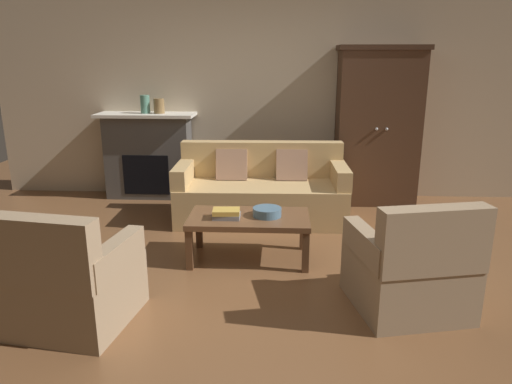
{
  "coord_description": "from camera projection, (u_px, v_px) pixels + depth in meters",
  "views": [
    {
      "loc": [
        0.19,
        -3.83,
        1.82
      ],
      "look_at": [
        -0.04,
        0.65,
        0.55
      ],
      "focal_mm": 33.51,
      "sensor_mm": 36.0,
      "label": 1
    }
  ],
  "objects": [
    {
      "name": "coffee_table",
      "position": [
        249.0,
        222.0,
        4.37
      ],
      "size": [
        1.1,
        0.6,
        0.42
      ],
      "color": "brown",
      "rests_on": "ground"
    },
    {
      "name": "ground_plane",
      "position": [
        257.0,
        272.0,
        4.19
      ],
      "size": [
        9.6,
        9.6,
        0.0
      ],
      "primitive_type": "plane",
      "color": "brown"
    },
    {
      "name": "fireplace",
      "position": [
        149.0,
        155.0,
        6.31
      ],
      "size": [
        1.26,
        0.48,
        1.12
      ],
      "color": "#4C4947",
      "rests_on": "ground"
    },
    {
      "name": "mantel_vase_bronze",
      "position": [
        159.0,
        106.0,
        6.11
      ],
      "size": [
        0.14,
        0.14,
        0.19
      ],
      "primitive_type": "cylinder",
      "color": "olive",
      "rests_on": "fireplace"
    },
    {
      "name": "dog",
      "position": [
        36.0,
        241.0,
        4.23
      ],
      "size": [
        0.4,
        0.5,
        0.39
      ],
      "color": "tan",
      "rests_on": "ground"
    },
    {
      "name": "mantel_vase_jade",
      "position": [
        145.0,
        104.0,
        6.12
      ],
      "size": [
        0.12,
        0.12,
        0.23
      ],
      "primitive_type": "cylinder",
      "color": "slate",
      "rests_on": "fireplace"
    },
    {
      "name": "couch",
      "position": [
        261.0,
        192.0,
        5.5
      ],
      "size": [
        1.94,
        0.89,
        0.86
      ],
      "color": "tan",
      "rests_on": "ground"
    },
    {
      "name": "armchair_near_right",
      "position": [
        411.0,
        270.0,
        3.5
      ],
      "size": [
        0.91,
        0.91,
        0.88
      ],
      "color": "#997F60",
      "rests_on": "ground"
    },
    {
      "name": "armoire",
      "position": [
        377.0,
        126.0,
        5.98
      ],
      "size": [
        1.06,
        0.57,
        1.96
      ],
      "color": "#472D1E",
      "rests_on": "ground"
    },
    {
      "name": "book_stack",
      "position": [
        226.0,
        214.0,
        4.29
      ],
      "size": [
        0.25,
        0.18,
        0.08
      ],
      "color": "gray",
      "rests_on": "coffee_table"
    },
    {
      "name": "fruit_bowl",
      "position": [
        267.0,
        212.0,
        4.35
      ],
      "size": [
        0.26,
        0.26,
        0.08
      ],
      "primitive_type": "cylinder",
      "color": "slate",
      "rests_on": "coffee_table"
    },
    {
      "name": "armchair_near_left",
      "position": [
        69.0,
        283.0,
        3.3
      ],
      "size": [
        0.88,
        0.88,
        0.88
      ],
      "color": "#997F60",
      "rests_on": "ground"
    },
    {
      "name": "back_wall",
      "position": [
        267.0,
        90.0,
        6.25
      ],
      "size": [
        7.2,
        0.1,
        2.8
      ],
      "primitive_type": "cube",
      "color": "beige",
      "rests_on": "ground"
    }
  ]
}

